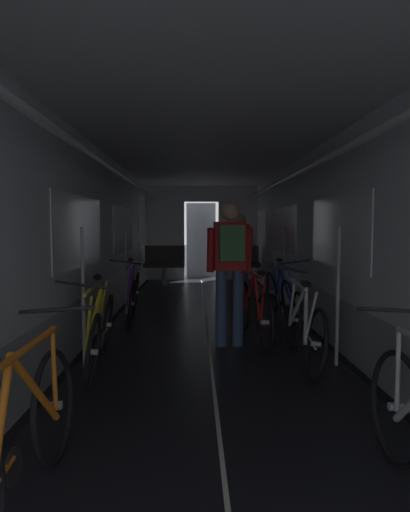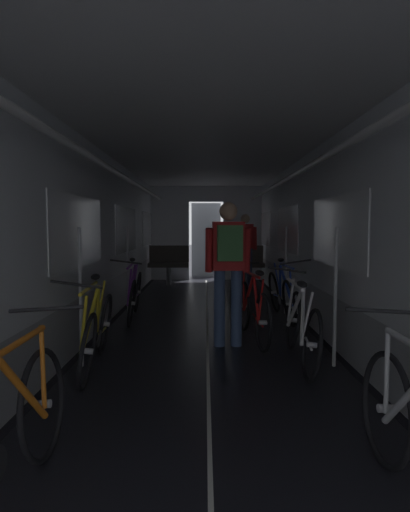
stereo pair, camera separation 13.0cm
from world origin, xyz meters
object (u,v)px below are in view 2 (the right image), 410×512
object	(u,v)px
bicycle_red_in_aisle	(251,309)
bicycle_yellow	(95,331)
bench_seat_far_right	(242,261)
person_cyclist_aisle	(227,260)
bench_seat_far_left	(167,261)
bicycle_purple	(133,294)
bicycle_blue	(280,294)
person_standing_near_bench	(243,245)
bicycle_orange	(1,440)
bicycle_white	(299,326)

from	to	relation	value
bicycle_red_in_aisle	bicycle_yellow	bearing A→B (deg)	-147.49
bicycle_yellow	bicycle_red_in_aisle	xyz separation A→B (m)	(1.65, 1.05, 0.00)
bench_seat_far_right	person_cyclist_aisle	distance (m)	5.32
bench_seat_far_left	bicycle_purple	bearing A→B (deg)	-93.03
bicycle_blue	person_standing_near_bench	xyz separation A→B (m)	(-0.23, 3.40, 0.60)
bench_seat_far_left	bicycle_red_in_aisle	world-z (taller)	bench_seat_far_left
person_standing_near_bench	person_cyclist_aisle	bearing A→B (deg)	-97.67
bicycle_purple	bicycle_blue	world-z (taller)	bicycle_blue
bench_seat_far_left	bicycle_blue	xyz separation A→B (m)	(2.04, -3.78, -0.19)
person_cyclist_aisle	person_standing_near_bench	size ratio (longest dim) A/B	1.00
bicycle_yellow	person_cyclist_aisle	xyz separation A→B (m)	(1.34, 0.78, 0.63)
bench_seat_far_left	bicycle_red_in_aisle	distance (m)	5.21
bicycle_orange	bicycle_blue	bearing A→B (deg)	64.13
bench_seat_far_right	bicycle_white	size ratio (longest dim) A/B	0.58
bicycle_yellow	bicycle_orange	world-z (taller)	bicycle_yellow
bench_seat_far_left	person_standing_near_bench	distance (m)	1.89
person_standing_near_bench	bench_seat_far_right	bearing A→B (deg)	90.41
bicycle_blue	bicycle_red_in_aisle	distance (m)	1.35
bicycle_yellow	bicycle_purple	size ratio (longest dim) A/B	1.00
bicycle_red_in_aisle	bicycle_orange	bearing A→B (deg)	-116.06
bench_seat_far_right	bicycle_blue	size ratio (longest dim) A/B	0.58
bicycle_yellow	bicycle_blue	size ratio (longest dim) A/B	1.00
bicycle_white	person_standing_near_bench	size ratio (longest dim) A/B	1.01
person_standing_near_bench	bicycle_purple	bearing A→B (deg)	-120.54
bicycle_purple	bicycle_red_in_aisle	bearing A→B (deg)	-36.51
bench_seat_far_right	bicycle_yellow	distance (m)	6.37
bicycle_orange	bicycle_blue	size ratio (longest dim) A/B	1.00
bench_seat_far_right	bicycle_blue	distance (m)	3.79
bicycle_red_in_aisle	bicycle_purple	bearing A→B (deg)	143.49
bicycle_white	bench_seat_far_left	bearing A→B (deg)	107.55
bench_seat_far_right	bicycle_yellow	bearing A→B (deg)	-108.23
bicycle_orange	bicycle_white	distance (m)	3.03
bench_seat_far_left	bicycle_yellow	world-z (taller)	bicycle_yellow
person_cyclist_aisle	bicycle_red_in_aisle	bearing A→B (deg)	40.45
bicycle_white	person_cyclist_aisle	distance (m)	1.13
bicycle_orange	person_cyclist_aisle	xyz separation A→B (m)	(1.24, 2.92, 0.63)
bicycle_yellow	person_cyclist_aisle	size ratio (longest dim) A/B	1.01
bench_seat_far_left	bicycle_white	xyz separation A→B (m)	(1.86, -5.87, -0.19)
bicycle_purple	bicycle_red_in_aisle	distance (m)	2.06
bicycle_white	person_cyclist_aisle	size ratio (longest dim) A/B	1.01
bicycle_orange	person_standing_near_bench	xyz separation A→B (m)	(1.90, 7.81, 0.59)
bench_seat_far_right	bench_seat_far_left	bearing A→B (deg)	180.00
bicycle_blue	person_cyclist_aisle	world-z (taller)	person_cyclist_aisle
bicycle_blue	person_standing_near_bench	bearing A→B (deg)	93.92
bench_seat_far_right	person_standing_near_bench	distance (m)	0.55
bench_seat_far_left	person_standing_near_bench	xyz separation A→B (m)	(1.80, -0.38, 0.41)
bench_seat_far_left	bicycle_purple	distance (m)	3.78
bicycle_white	bicycle_orange	bearing A→B (deg)	-130.28
person_standing_near_bench	bicycle_blue	bearing A→B (deg)	-86.08
bench_seat_far_right	bicycle_red_in_aisle	bearing A→B (deg)	-93.92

